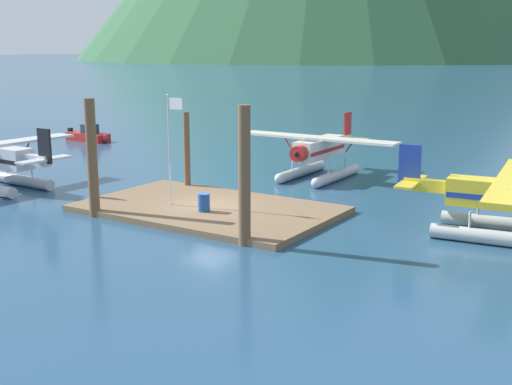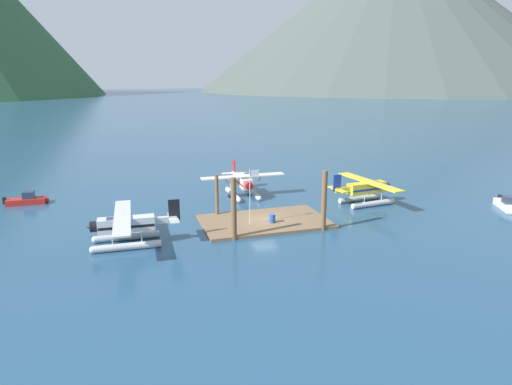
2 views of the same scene
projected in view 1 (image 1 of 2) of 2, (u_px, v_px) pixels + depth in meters
ground_plane at (208, 212)px, 33.16m from camera, size 1200.00×1200.00×0.00m
dock_platform at (208, 209)px, 33.13m from camera, size 12.64×7.79×0.30m
piling_near_left at (92, 158)px, 31.68m from camera, size 0.51×0.51×5.77m
piling_near_right at (244, 176)px, 26.97m from camera, size 0.51×0.51×5.87m
piling_far_left at (187, 151)px, 37.73m from camera, size 0.36×0.36×4.54m
flagpole at (171, 136)px, 32.56m from camera, size 0.95×0.10×5.58m
fuel_drum at (204, 202)px, 31.93m from camera, size 0.62×0.62×0.88m
seaplane_silver_port_aft at (0, 162)px, 38.13m from camera, size 7.98×10.44×3.84m
seaplane_cream_bow_centre at (319, 154)px, 41.22m from camera, size 10.41×7.98×3.84m
seaplane_yellow_stbd_fwd at (505, 203)px, 28.24m from camera, size 7.95×10.49×3.84m
boat_red_open_west at (89, 136)px, 57.97m from camera, size 4.89×1.61×1.50m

